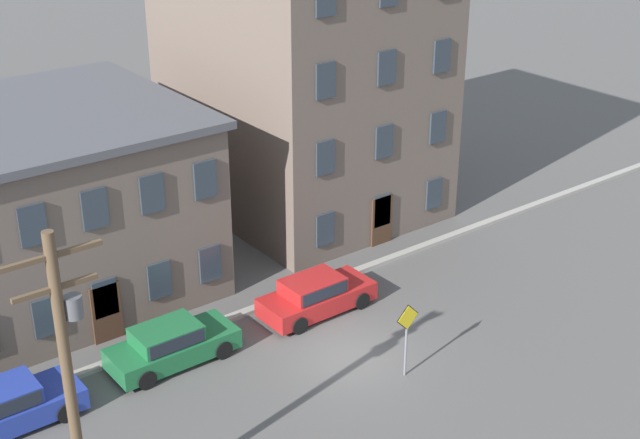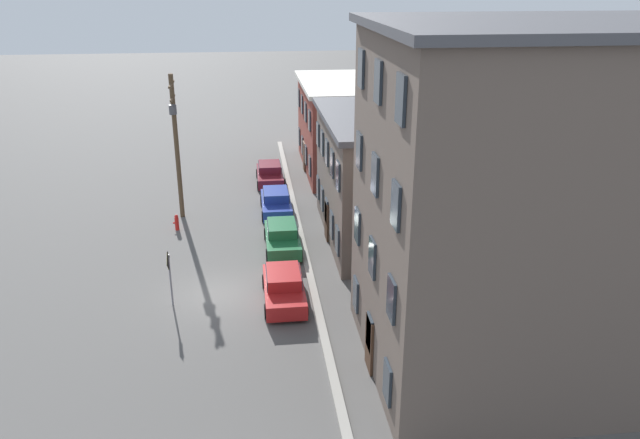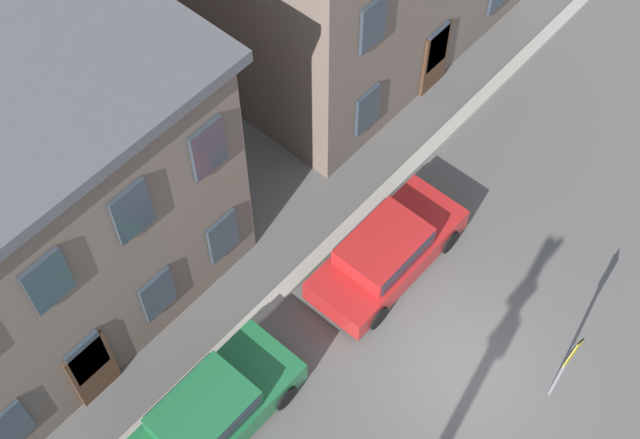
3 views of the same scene
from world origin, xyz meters
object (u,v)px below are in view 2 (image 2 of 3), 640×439
Objects in this scene: utility_pole at (176,139)px; car_red at (284,286)px; car_maroon at (270,173)px; fire_hydrant at (177,222)px; car_blue at (276,201)px; car_green at (282,236)px; caution_sign at (169,270)px.

car_red is at bearing 26.08° from utility_pole.
utility_pole reaches higher than car_maroon.
fire_hydrant is at bearing -3.22° from utility_pole.
car_maroon is at bearing -178.71° from car_blue.
fire_hydrant is at bearing -69.41° from car_blue.
car_maroon is 0.50× the size of utility_pole.
car_green is 7.97m from caution_sign.
car_maroon reaches higher than fire_hydrant.
caution_sign is at bearing 2.61° from utility_pole.
car_blue reaches higher than fire_hydrant.
car_maroon is at bearing 179.65° from car_red.
fire_hydrant is at bearing -35.08° from car_maroon.
fire_hydrant is at bearing -176.01° from caution_sign.
car_green is at bearing 177.16° from car_red.
fire_hydrant is (8.33, -5.85, -0.27)m from car_maroon.
caution_sign reaches higher than car_blue.
car_blue is 7.21m from utility_pole.
utility_pole is (-5.57, -5.91, 4.20)m from car_green.
car_maroon is 1.63× the size of caution_sign.
utility_pole is at bearing -42.94° from car_maroon.
utility_pole is 9.16× the size of fire_hydrant.
car_green is 1.63× the size of caution_sign.
car_red is 10.93m from fire_hydrant.
car_maroon is 18.29m from caution_sign.
utility_pole is 4.96m from fire_hydrant.
car_red is at bearing -1.22° from car_blue.
car_green is at bearing 0.48° from car_blue.
car_maroon is 4.58× the size of fire_hydrant.
utility_pole is (6.15, -5.72, 4.20)m from car_maroon.
car_green is 6.93m from fire_hydrant.
caution_sign is at bearing -25.08° from car_blue.
car_maroon is 11.72m from car_green.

